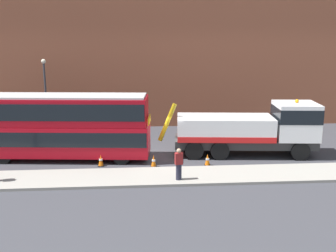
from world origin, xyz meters
name	(u,v)px	position (x,y,z in m)	size (l,w,h in m)	color
ground_plane	(162,155)	(0.00, 0.00, 0.00)	(120.00, 120.00, 0.00)	#38383D
near_kerb	(167,176)	(0.00, -4.20, 0.07)	(60.00, 2.80, 0.15)	gray
building_facade	(155,29)	(0.00, 8.88, 8.07)	(60.00, 1.50, 16.00)	#935138
recovery_tow_truck	(252,128)	(5.82, -0.33, 1.76)	(10.23, 3.47, 3.67)	#2D2D2D
double_decker_bus	(61,124)	(-6.33, -0.29, 2.23)	(11.19, 3.57, 4.06)	#B70C19
pedestrian_bystander	(179,164)	(0.59, -4.92, 0.99)	(0.43, 0.34, 1.71)	#232333
traffic_cone_near_bus	(101,161)	(-3.78, -1.96, 0.34)	(0.36, 0.36, 0.72)	orange
traffic_cone_midway	(154,161)	(-0.65, -2.30, 0.34)	(0.36, 0.36, 0.72)	orange
traffic_cone_near_truck	(207,160)	(2.58, -2.31, 0.34)	(0.36, 0.36, 0.72)	orange
street_lamp	(45,90)	(-8.73, 6.69, 3.47)	(0.36, 0.36, 5.83)	#38383D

